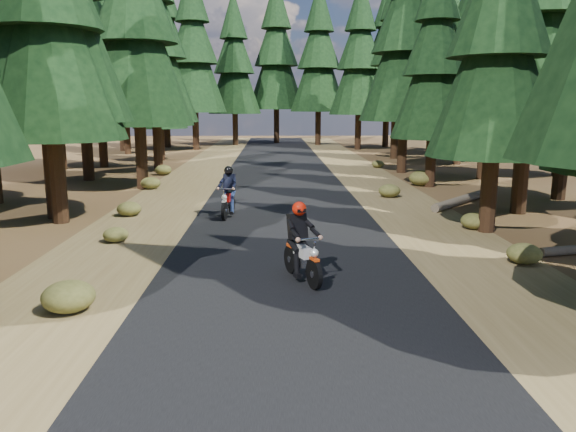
# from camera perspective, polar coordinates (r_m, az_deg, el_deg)

# --- Properties ---
(ground) EXTENTS (120.00, 120.00, 0.00)m
(ground) POSITION_cam_1_polar(r_m,az_deg,el_deg) (12.43, 0.18, -6.32)
(ground) COLOR #412A17
(ground) RESTS_ON ground
(road) EXTENTS (6.00, 100.00, 0.01)m
(road) POSITION_cam_1_polar(r_m,az_deg,el_deg) (17.26, -0.31, -1.32)
(road) COLOR black
(road) RESTS_ON ground
(shoulder_l) EXTENTS (3.20, 100.00, 0.01)m
(shoulder_l) POSITION_cam_1_polar(r_m,az_deg,el_deg) (17.77, -15.31, -1.37)
(shoulder_l) COLOR brown
(shoulder_l) RESTS_ON ground
(shoulder_r) EXTENTS (3.20, 100.00, 0.01)m
(shoulder_r) POSITION_cam_1_polar(r_m,az_deg,el_deg) (17.95, 14.54, -1.21)
(shoulder_r) COLOR brown
(shoulder_r) RESTS_ON ground
(pine_forest) EXTENTS (34.59, 55.08, 16.32)m
(pine_forest) POSITION_cam_1_polar(r_m,az_deg,el_deg) (33.16, -0.97, 18.34)
(pine_forest) COLOR black
(pine_forest) RESTS_ON ground
(log_near) EXTENTS (3.79, 4.32, 0.32)m
(log_near) POSITION_cam_1_polar(r_m,az_deg,el_deg) (23.00, 17.53, 1.69)
(log_near) COLOR #4C4233
(log_near) RESTS_ON ground
(understory_shrubs) EXTENTS (14.15, 31.43, 0.72)m
(understory_shrubs) POSITION_cam_1_polar(r_m,az_deg,el_deg) (20.01, 4.11, 1.18)
(understory_shrubs) COLOR #474C1E
(understory_shrubs) RESTS_ON ground
(rider_lead) EXTENTS (1.21, 1.99, 1.71)m
(rider_lead) POSITION_cam_1_polar(r_m,az_deg,el_deg) (12.07, 1.45, -4.01)
(rider_lead) COLOR beige
(rider_lead) RESTS_ON road
(rider_follow) EXTENTS (0.80, 1.98, 1.71)m
(rider_follow) POSITION_cam_1_polar(r_m,az_deg,el_deg) (19.16, -6.11, 1.60)
(rider_follow) COLOR maroon
(rider_follow) RESTS_ON road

